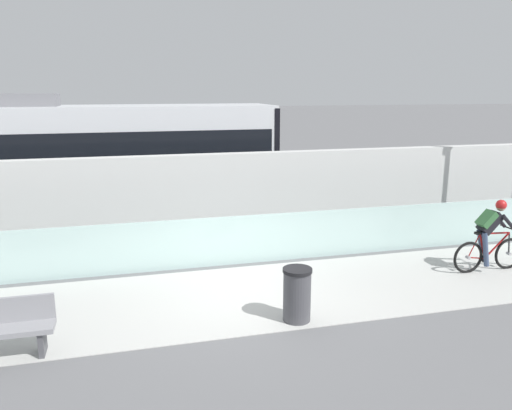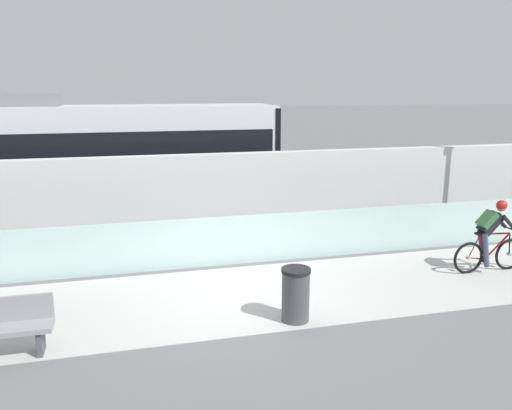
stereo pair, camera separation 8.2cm
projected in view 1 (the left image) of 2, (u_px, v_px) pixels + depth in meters
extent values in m
plane|color=slate|center=(243.00, 296.00, 9.83)|extent=(200.00, 200.00, 0.00)
cube|color=beige|center=(243.00, 296.00, 9.82)|extent=(32.00, 3.20, 0.01)
cube|color=silver|center=(224.00, 241.00, 11.44)|extent=(32.00, 0.05, 1.14)
cube|color=silver|center=(211.00, 199.00, 13.00)|extent=(32.00, 0.36, 2.33)
cube|color=#595654|center=(198.00, 219.00, 15.61)|extent=(32.00, 0.08, 0.01)
cube|color=#595654|center=(192.00, 208.00, 16.96)|extent=(32.00, 0.08, 0.01)
cube|color=silver|center=(91.00, 158.00, 15.10)|extent=(11.00, 2.50, 3.10)
cube|color=black|center=(90.00, 147.00, 15.02)|extent=(10.56, 2.54, 1.04)
cube|color=#14724C|center=(94.00, 203.00, 15.41)|extent=(10.78, 2.53, 0.28)
cube|color=slate|center=(13.00, 100.00, 14.22)|extent=(2.40, 1.10, 0.36)
cube|color=#232326|center=(208.00, 202.00, 16.31)|extent=(1.40, 1.88, 0.20)
cylinder|color=black|center=(212.00, 209.00, 15.65)|extent=(0.60, 0.10, 0.60)
cylinder|color=black|center=(205.00, 199.00, 17.00)|extent=(0.60, 0.10, 0.60)
cube|color=black|center=(266.00, 153.00, 16.43)|extent=(0.16, 2.54, 2.94)
torus|color=black|center=(509.00, 254.00, 11.24)|extent=(0.72, 0.06, 0.72)
cylinder|color=#99999E|center=(509.00, 254.00, 11.24)|extent=(0.07, 0.10, 0.07)
torus|color=black|center=(468.00, 257.00, 10.98)|extent=(0.72, 0.06, 0.72)
cylinder|color=#99999E|center=(468.00, 257.00, 10.98)|extent=(0.07, 0.10, 0.07)
cylinder|color=maroon|center=(497.00, 246.00, 11.10)|extent=(0.60, 0.04, 0.58)
cylinder|color=maroon|center=(482.00, 246.00, 11.01)|extent=(0.22, 0.04, 0.59)
cylinder|color=maroon|center=(495.00, 233.00, 11.02)|extent=(0.76, 0.04, 0.07)
cylinder|color=maroon|center=(476.00, 258.00, 11.04)|extent=(0.43, 0.03, 0.09)
cylinder|color=maroon|center=(474.00, 246.00, 10.95)|extent=(0.27, 0.02, 0.53)
cylinder|color=black|center=(509.00, 243.00, 11.17)|extent=(0.08, 0.03, 0.49)
cube|color=black|center=(480.00, 233.00, 10.92)|extent=(0.24, 0.10, 0.05)
cylinder|color=black|center=(510.00, 228.00, 11.09)|extent=(0.03, 0.58, 0.03)
cylinder|color=#262628|center=(484.00, 258.00, 11.10)|extent=(0.18, 0.02, 0.18)
cube|color=black|center=(490.00, 223.00, 10.92)|extent=(0.50, 0.28, 0.51)
cube|color=#336638|center=(487.00, 219.00, 10.88)|extent=(0.38, 0.30, 0.38)
sphere|color=tan|center=(501.00, 207.00, 10.90)|extent=(0.20, 0.20, 0.20)
sphere|color=red|center=(501.00, 205.00, 10.89)|extent=(0.23, 0.23, 0.23)
cylinder|color=black|center=(509.00, 223.00, 10.86)|extent=(0.41, 0.08, 0.41)
cylinder|color=black|center=(499.00, 219.00, 11.16)|extent=(0.41, 0.08, 0.41)
cylinder|color=#384766|center=(486.00, 249.00, 10.94)|extent=(0.25, 0.11, 0.79)
cylinder|color=#384766|center=(481.00, 241.00, 11.08)|extent=(0.25, 0.11, 0.52)
cylinder|color=gray|center=(510.00, 233.00, 13.79)|extent=(0.24, 0.24, 0.20)
cylinder|color=#47474C|center=(297.00, 296.00, 8.71)|extent=(0.48, 0.48, 0.90)
cylinder|color=black|center=(297.00, 270.00, 8.60)|extent=(0.51, 0.51, 0.06)
cube|color=#4C4C51|center=(42.00, 341.00, 7.66)|extent=(0.08, 0.36, 0.41)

